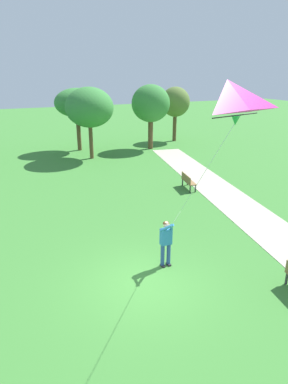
{
  "coord_description": "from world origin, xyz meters",
  "views": [
    {
      "loc": [
        -3.91,
        -8.74,
        6.62
      ],
      "look_at": [
        0.56,
        1.36,
        2.68
      ],
      "focal_mm": 31.91,
      "sensor_mm": 36.0,
      "label": 1
    }
  ],
  "objects_px": {
    "person_kite_flyer": "(166,240)",
    "flying_kite": "(226,103)",
    "tree_treeline_left": "(151,104)",
    "tree_treeline_center": "(77,103)",
    "park_bench_far_walkway": "(188,180)",
    "tree_treeline_right": "(175,102)",
    "tree_behind_path": "(89,108)"
  },
  "relations": [
    {
      "from": "person_kite_flyer",
      "to": "park_bench_far_walkway",
      "type": "distance_m",
      "value": 8.69
    },
    {
      "from": "flying_kite",
      "to": "tree_behind_path",
      "type": "distance_m",
      "value": 19.72
    },
    {
      "from": "tree_treeline_left",
      "to": "tree_behind_path",
      "type": "relative_size",
      "value": 1.01
    },
    {
      "from": "tree_treeline_left",
      "to": "tree_behind_path",
      "type": "xyz_separation_m",
      "value": [
        -5.8,
        -1.36,
        0.05
      ]
    },
    {
      "from": "person_kite_flyer",
      "to": "park_bench_far_walkway",
      "type": "relative_size",
      "value": 1.17
    },
    {
      "from": "tree_treeline_right",
      "to": "tree_behind_path",
      "type": "relative_size",
      "value": 0.95
    },
    {
      "from": "tree_treeline_right",
      "to": "tree_treeline_left",
      "type": "distance_m",
      "value": 4.41
    },
    {
      "from": "park_bench_far_walkway",
      "to": "tree_treeline_left",
      "type": "height_order",
      "value": "tree_treeline_left"
    },
    {
      "from": "tree_behind_path",
      "to": "tree_treeline_center",
      "type": "bearing_deg",
      "value": 92.7
    },
    {
      "from": "person_kite_flyer",
      "to": "park_bench_far_walkway",
      "type": "bearing_deg",
      "value": 54.09
    },
    {
      "from": "tree_behind_path",
      "to": "tree_treeline_right",
      "type": "bearing_deg",
      "value": 21.38
    },
    {
      "from": "flying_kite",
      "to": "tree_treeline_left",
      "type": "xyz_separation_m",
      "value": [
        7.82,
        20.88,
        -2.0
      ]
    },
    {
      "from": "person_kite_flyer",
      "to": "flying_kite",
      "type": "xyz_separation_m",
      "value": [
        -0.09,
        -2.92,
        4.87
      ]
    },
    {
      "from": "tree_treeline_left",
      "to": "tree_treeline_center",
      "type": "bearing_deg",
      "value": 161.54
    },
    {
      "from": "tree_treeline_left",
      "to": "park_bench_far_walkway",
      "type": "bearing_deg",
      "value": -103.58
    },
    {
      "from": "tree_treeline_right",
      "to": "tree_treeline_left",
      "type": "xyz_separation_m",
      "value": [
        -3.72,
        -2.37,
        0.18
      ]
    },
    {
      "from": "tree_treeline_center",
      "to": "tree_behind_path",
      "type": "height_order",
      "value": "tree_behind_path"
    },
    {
      "from": "tree_treeline_right",
      "to": "tree_behind_path",
      "type": "bearing_deg",
      "value": -158.62
    },
    {
      "from": "flying_kite",
      "to": "tree_treeline_center",
      "type": "xyz_separation_m",
      "value": [
        1.87,
        22.87,
        -1.88
      ]
    },
    {
      "from": "person_kite_flyer",
      "to": "flying_kite",
      "type": "height_order",
      "value": "flying_kite"
    },
    {
      "from": "person_kite_flyer",
      "to": "tree_treeline_left",
      "type": "xyz_separation_m",
      "value": [
        7.73,
        17.96,
        2.87
      ]
    },
    {
      "from": "flying_kite",
      "to": "tree_treeline_center",
      "type": "relative_size",
      "value": 0.87
    },
    {
      "from": "flying_kite",
      "to": "tree_treeline_center",
      "type": "distance_m",
      "value": 23.02
    },
    {
      "from": "tree_treeline_center",
      "to": "tree_treeline_right",
      "type": "bearing_deg",
      "value": 2.23
    },
    {
      "from": "tree_treeline_left",
      "to": "flying_kite",
      "type": "bearing_deg",
      "value": -110.54
    },
    {
      "from": "person_kite_flyer",
      "to": "tree_behind_path",
      "type": "height_order",
      "value": "tree_behind_path"
    },
    {
      "from": "tree_behind_path",
      "to": "person_kite_flyer",
      "type": "bearing_deg",
      "value": -96.63
    },
    {
      "from": "flying_kite",
      "to": "park_bench_far_walkway",
      "type": "relative_size",
      "value": 2.94
    },
    {
      "from": "park_bench_far_walkway",
      "to": "flying_kite",
      "type": "bearing_deg",
      "value": -117.53
    },
    {
      "from": "park_bench_far_walkway",
      "to": "tree_treeline_right",
      "type": "bearing_deg",
      "value": 64.44
    },
    {
      "from": "park_bench_far_walkway",
      "to": "tree_treeline_center",
      "type": "relative_size",
      "value": 0.29
    },
    {
      "from": "flying_kite",
      "to": "tree_treeline_right",
      "type": "height_order",
      "value": "flying_kite"
    }
  ]
}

